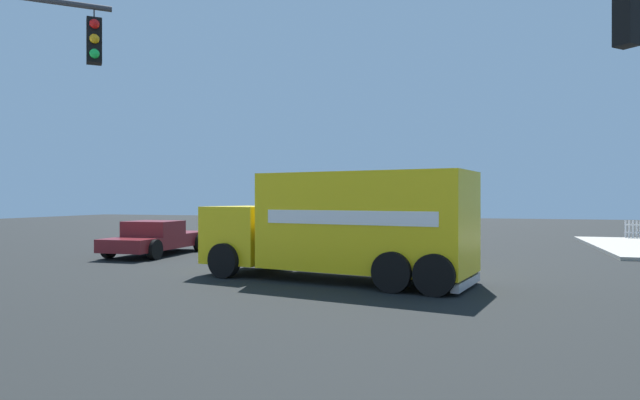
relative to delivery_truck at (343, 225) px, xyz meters
The scene contains 3 objects.
ground_plane 2.01m from the delivery_truck, 165.69° to the right, with size 100.00×100.00×0.00m, color black.
delivery_truck is the anchor object (origin of this frame).
pickup_maroon 10.09m from the delivery_truck, 25.92° to the right, with size 2.35×5.25×1.38m.
Camera 1 is at (-2.63, 14.93, 2.29)m, focal length 30.32 mm.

